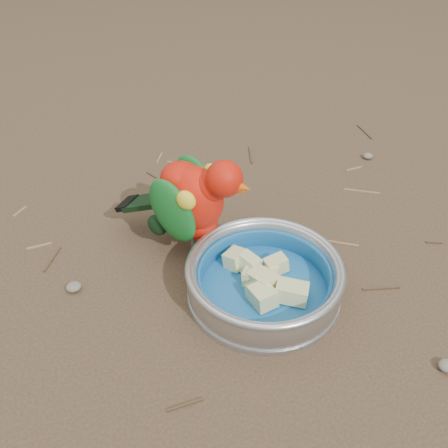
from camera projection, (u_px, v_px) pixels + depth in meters
name	position (u px, v px, depth m)	size (l,w,h in m)	color
ground	(276.00, 273.00, 0.80)	(60.00, 60.00, 0.00)	#493625
food_bowl	(263.00, 291.00, 0.76)	(0.23, 0.23, 0.02)	#B2B2BA
bowl_wall	(264.00, 277.00, 0.74)	(0.23, 0.23, 0.04)	#B2B2BA
fruit_wedges	(264.00, 280.00, 0.74)	(0.14, 0.14, 0.03)	beige
lory_parrot	(193.00, 206.00, 0.79)	(0.10, 0.22, 0.18)	red
ground_debris	(263.00, 238.00, 0.86)	(0.90, 0.80, 0.01)	olive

